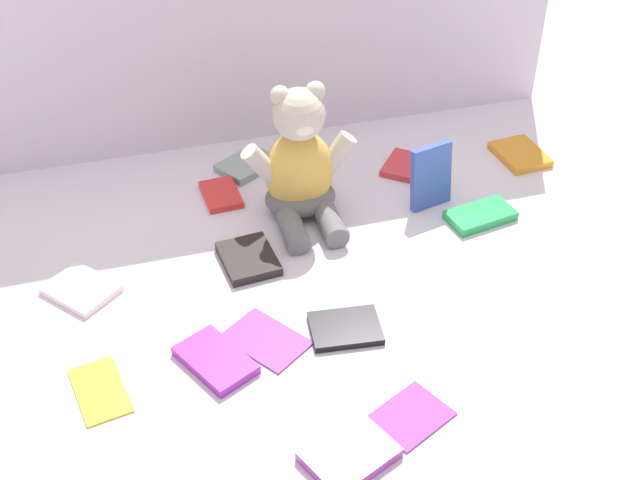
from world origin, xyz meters
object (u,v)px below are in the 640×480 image
Objects in this scene: book_case_6 at (349,455)px; book_case_9 at (81,289)px; book_case_2 at (248,259)px; book_case_11 at (215,360)px; teddy_bear at (300,168)px; book_case_0 at (247,165)px; book_case_3 at (345,328)px; book_case_13 at (100,390)px; book_case_12 at (480,215)px; book_case_4 at (431,176)px; book_case_7 at (411,415)px; book_case_5 at (221,195)px; book_case_8 at (520,154)px; book_case_1 at (266,339)px; book_case_10 at (405,166)px.

book_case_6 reaches higher than book_case_9.
book_case_11 is (-0.11, -0.24, -0.00)m from book_case_2.
teddy_bear is at bearing 156.58° from book_case_9.
book_case_0 is 1.01× the size of book_case_3.
book_case_6 is 0.61m from book_case_9.
book_case_12 is at bearing 8.16° from book_case_13.
book_case_4 reaches higher than book_case_11.
teddy_bear is 2.14× the size of book_case_13.
book_case_13 is (-0.46, 0.19, 0.00)m from book_case_7.
book_case_0 reaches higher than book_case_13.
book_case_7 is (0.18, -0.67, -0.00)m from book_case_5.
book_case_6 is 0.29m from book_case_11.
book_case_8 is at bearing -133.17° from book_case_0.
book_case_2 and book_case_12 have the same top height.
book_case_9 is at bearing -163.21° from teddy_bear.
book_case_13 is at bearing -138.06° from teddy_bear.
book_case_4 is (0.40, 0.09, 0.06)m from book_case_2.
book_case_7 is 0.85× the size of book_case_11.
book_case_5 is (-0.13, 0.46, 0.00)m from book_case_3.
book_case_5 is 0.88× the size of book_case_9.
book_case_7 is 0.87× the size of book_case_13.
book_case_5 is 0.69m from book_case_7.
book_case_1 is 0.14m from book_case_3.
book_case_9 reaches higher than book_case_1.
book_case_12 reaches higher than book_case_8.
book_case_1 is 0.10m from book_case_11.
book_case_11 is (-0.10, -0.47, 0.00)m from book_case_5.
book_case_12 reaches higher than book_case_7.
book_case_5 is at bearing -125.64° from book_case_1.
book_case_2 is at bearing -99.29° from book_case_12.
book_case_5 is 0.84× the size of book_case_6.
book_case_5 is at bearing -7.89° from book_case_8.
book_case_13 is at bearing 116.28° from book_case_0.
book_case_1 is at bearing -113.48° from teddy_bear.
book_case_5 is 0.54m from book_case_12.
book_case_12 is at bearing -158.27° from book_case_0.
book_case_3 is at bearing -145.36° from book_case_4.
book_case_1 is at bearing 169.05° from book_case_6.
book_case_1 is 1.04× the size of book_case_13.
book_case_9 is 0.90× the size of book_case_12.
book_case_0 is at bearing -157.29° from book_case_10.
book_case_12 is (0.32, 0.45, 0.01)m from book_case_7.
book_case_4 is at bearing 157.96° from book_case_5.
teddy_bear is 0.38m from book_case_12.
book_case_10 reaches higher than book_case_13.
book_case_2 is (-0.07, -0.32, 0.00)m from book_case_0.
book_case_8 reaches higher than book_case_13.
book_case_4 is 1.01× the size of book_case_11.
book_case_8 is 0.94× the size of book_case_13.
book_case_6 is (-0.02, -0.81, 0.00)m from book_case_0.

